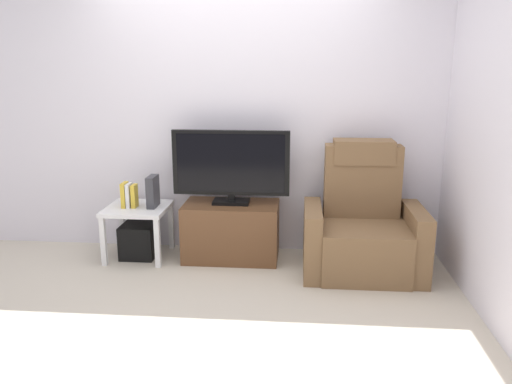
{
  "coord_description": "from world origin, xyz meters",
  "views": [
    {
      "loc": [
        0.58,
        -3.46,
        1.69
      ],
      "look_at": [
        0.23,
        0.5,
        0.7
      ],
      "focal_mm": 35.66,
      "sensor_mm": 36.0,
      "label": 1
    }
  ],
  "objects_px": {
    "tv_stand": "(231,231)",
    "book_middle": "(129,195)",
    "television": "(231,165)",
    "recliner_armchair": "(363,228)",
    "side_table": "(138,215)",
    "book_leftmost": "(125,195)",
    "game_console": "(153,191)",
    "subwoofer_box": "(139,240)",
    "book_rightmost": "(134,196)"
  },
  "relations": [
    {
      "from": "tv_stand",
      "to": "side_table",
      "type": "xyz_separation_m",
      "value": [
        -0.84,
        -0.04,
        0.14
      ]
    },
    {
      "from": "television",
      "to": "game_console",
      "type": "distance_m",
      "value": 0.73
    },
    {
      "from": "side_table",
      "to": "subwoofer_box",
      "type": "bearing_deg",
      "value": -63.43
    },
    {
      "from": "tv_stand",
      "to": "subwoofer_box",
      "type": "bearing_deg",
      "value": -177.38
    },
    {
      "from": "recliner_armchair",
      "to": "side_table",
      "type": "distance_m",
      "value": 1.98
    },
    {
      "from": "game_console",
      "to": "book_leftmost",
      "type": "bearing_deg",
      "value": -173.02
    },
    {
      "from": "book_middle",
      "to": "game_console",
      "type": "xyz_separation_m",
      "value": [
        0.2,
        0.03,
        0.03
      ]
    },
    {
      "from": "side_table",
      "to": "book_leftmost",
      "type": "bearing_deg",
      "value": -168.69
    },
    {
      "from": "book_rightmost",
      "to": "television",
      "type": "bearing_deg",
      "value": 5.19
    },
    {
      "from": "book_leftmost",
      "to": "game_console",
      "type": "relative_size",
      "value": 0.8
    },
    {
      "from": "recliner_armchair",
      "to": "game_console",
      "type": "relative_size",
      "value": 3.89
    },
    {
      "from": "television",
      "to": "side_table",
      "type": "relative_size",
      "value": 1.89
    },
    {
      "from": "television",
      "to": "subwoofer_box",
      "type": "relative_size",
      "value": 3.38
    },
    {
      "from": "recliner_armchair",
      "to": "game_console",
      "type": "distance_m",
      "value": 1.85
    },
    {
      "from": "tv_stand",
      "to": "book_rightmost",
      "type": "bearing_deg",
      "value": -176.08
    },
    {
      "from": "subwoofer_box",
      "to": "book_middle",
      "type": "height_order",
      "value": "book_middle"
    },
    {
      "from": "book_leftmost",
      "to": "game_console",
      "type": "xyz_separation_m",
      "value": [
        0.24,
        0.03,
        0.03
      ]
    },
    {
      "from": "book_middle",
      "to": "recliner_armchair",
      "type": "bearing_deg",
      "value": -3.2
    },
    {
      "from": "television",
      "to": "book_middle",
      "type": "height_order",
      "value": "television"
    },
    {
      "from": "tv_stand",
      "to": "game_console",
      "type": "distance_m",
      "value": 0.78
    },
    {
      "from": "side_table",
      "to": "game_console",
      "type": "bearing_deg",
      "value": 3.95
    },
    {
      "from": "book_middle",
      "to": "television",
      "type": "bearing_deg",
      "value": 4.92
    },
    {
      "from": "television",
      "to": "side_table",
      "type": "distance_m",
      "value": 0.95
    },
    {
      "from": "recliner_armchair",
      "to": "side_table",
      "type": "bearing_deg",
      "value": 179.5
    },
    {
      "from": "subwoofer_box",
      "to": "book_middle",
      "type": "xyz_separation_m",
      "value": [
        -0.06,
        -0.02,
        0.43
      ]
    },
    {
      "from": "television",
      "to": "recliner_armchair",
      "type": "xyz_separation_m",
      "value": [
        1.13,
        -0.19,
        -0.48
      ]
    },
    {
      "from": "recliner_armchair",
      "to": "subwoofer_box",
      "type": "bearing_deg",
      "value": 179.5
    },
    {
      "from": "subwoofer_box",
      "to": "book_rightmost",
      "type": "distance_m",
      "value": 0.42
    },
    {
      "from": "subwoofer_box",
      "to": "book_middle",
      "type": "distance_m",
      "value": 0.43
    },
    {
      "from": "television",
      "to": "tv_stand",
      "type": "bearing_deg",
      "value": -90.0
    },
    {
      "from": "tv_stand",
      "to": "subwoofer_box",
      "type": "relative_size",
      "value": 2.76
    },
    {
      "from": "recliner_armchair",
      "to": "book_leftmost",
      "type": "height_order",
      "value": "recliner_armchair"
    },
    {
      "from": "recliner_armchair",
      "to": "book_leftmost",
      "type": "distance_m",
      "value": 2.09
    },
    {
      "from": "book_leftmost",
      "to": "game_console",
      "type": "distance_m",
      "value": 0.25
    },
    {
      "from": "tv_stand",
      "to": "television",
      "type": "distance_m",
      "value": 0.6
    },
    {
      "from": "recliner_armchair",
      "to": "side_table",
      "type": "relative_size",
      "value": 2.0
    },
    {
      "from": "side_table",
      "to": "television",
      "type": "bearing_deg",
      "value": 3.91
    },
    {
      "from": "recliner_armchair",
      "to": "subwoofer_box",
      "type": "distance_m",
      "value": 1.99
    },
    {
      "from": "television",
      "to": "book_leftmost",
      "type": "bearing_deg",
      "value": -175.29
    },
    {
      "from": "side_table",
      "to": "tv_stand",
      "type": "bearing_deg",
      "value": 2.62
    },
    {
      "from": "recliner_armchair",
      "to": "book_leftmost",
      "type": "xyz_separation_m",
      "value": [
        -2.07,
        0.11,
        0.21
      ]
    },
    {
      "from": "subwoofer_box",
      "to": "game_console",
      "type": "distance_m",
      "value": 0.48
    },
    {
      "from": "tv_stand",
      "to": "book_middle",
      "type": "relative_size",
      "value": 3.9
    },
    {
      "from": "game_console",
      "to": "book_rightmost",
      "type": "bearing_deg",
      "value": -169.24
    },
    {
      "from": "book_leftmost",
      "to": "subwoofer_box",
      "type": "bearing_deg",
      "value": 11.31
    },
    {
      "from": "book_leftmost",
      "to": "book_rightmost",
      "type": "bearing_deg",
      "value": 0.0
    },
    {
      "from": "side_table",
      "to": "book_middle",
      "type": "xyz_separation_m",
      "value": [
        -0.06,
        -0.02,
        0.18
      ]
    },
    {
      "from": "book_rightmost",
      "to": "recliner_armchair",
      "type": "bearing_deg",
      "value": -3.28
    },
    {
      "from": "tv_stand",
      "to": "television",
      "type": "xyz_separation_m",
      "value": [
        0.0,
        0.02,
        0.6
      ]
    },
    {
      "from": "tv_stand",
      "to": "recliner_armchair",
      "type": "xyz_separation_m",
      "value": [
        1.13,
        -0.17,
        0.12
      ]
    }
  ]
}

